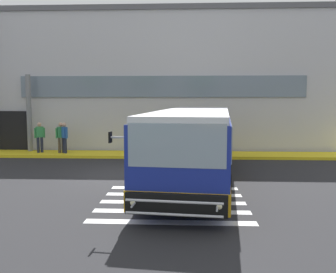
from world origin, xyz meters
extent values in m
cube|color=#232326|center=(0.00, 0.00, -0.01)|extent=(80.00, 90.00, 0.02)
cube|color=silver|center=(2.00, -6.00, 0.00)|extent=(4.40, 0.36, 0.01)
cube|color=silver|center=(2.00, -5.10, 0.00)|extent=(4.40, 0.36, 0.01)
cube|color=silver|center=(2.00, -4.20, 0.00)|extent=(4.40, 0.36, 0.01)
cube|color=silver|center=(2.00, -3.30, 0.00)|extent=(4.40, 0.36, 0.01)
cube|color=silver|center=(2.00, -2.40, 0.00)|extent=(4.40, 0.36, 0.01)
cube|color=#B7B7BC|center=(0.00, 12.00, 4.03)|extent=(22.18, 12.00, 8.05)
cube|color=#56565B|center=(0.00, 12.00, 8.20)|extent=(22.38, 12.20, 0.30)
cube|color=black|center=(-7.59, 5.95, 1.20)|extent=(1.80, 0.16, 2.40)
cube|color=slate|center=(1.00, 5.96, 3.80)|extent=(16.18, 0.10, 1.20)
cube|color=yellow|center=(0.00, 4.80, 0.07)|extent=(26.18, 2.00, 0.15)
cylinder|color=slate|center=(-6.45, 5.40, 2.31)|extent=(0.28, 0.28, 4.31)
cube|color=navy|center=(2.71, -1.29, 1.42)|extent=(3.64, 10.61, 2.15)
cube|color=#F2AD19|center=(2.71, -1.29, 0.62)|extent=(3.68, 10.66, 0.55)
cube|color=silver|center=(2.71, -1.29, 2.60)|extent=(3.52, 10.40, 0.20)
cube|color=#8C9EAD|center=(2.17, -6.41, 2.02)|extent=(2.35, 0.37, 1.05)
cube|color=#8C9EAD|center=(4.03, -1.13, 1.92)|extent=(1.01, 9.15, 0.95)
cube|color=#8C9EAD|center=(1.46, -0.86, 1.92)|extent=(1.01, 9.15, 0.95)
cube|color=black|center=(2.17, -6.41, 2.38)|extent=(2.15, 0.33, 0.28)
cube|color=black|center=(2.15, -6.54, 0.63)|extent=(2.46, 0.46, 0.52)
sphere|color=beige|center=(3.17, -6.69, 0.65)|extent=(0.18, 0.18, 0.18)
sphere|color=beige|center=(1.13, -6.48, 0.65)|extent=(0.18, 0.18, 0.18)
cylinder|color=#B7B7BF|center=(0.70, -6.06, 2.17)|extent=(0.40, 0.09, 0.05)
cube|color=black|center=(0.50, -6.04, 2.17)|extent=(0.06, 0.20, 0.28)
cylinder|color=black|center=(3.52, -4.80, 0.50)|extent=(0.40, 1.03, 1.00)
cylinder|color=black|center=(1.18, -4.55, 0.50)|extent=(0.40, 1.03, 1.00)
cylinder|color=black|center=(4.09, 0.57, 0.50)|extent=(0.40, 1.03, 1.00)
cylinder|color=black|center=(1.76, 0.82, 0.50)|extent=(0.40, 1.03, 1.00)
cylinder|color=black|center=(4.23, 1.86, 0.50)|extent=(0.40, 1.03, 1.00)
cylinder|color=black|center=(1.89, 2.11, 0.50)|extent=(0.40, 1.03, 1.00)
cylinder|color=#B7B7BF|center=(2.11, -6.91, 0.50)|extent=(2.24, 0.30, 0.06)
cylinder|color=#B7B7BF|center=(2.11, -6.91, 0.80)|extent=(2.24, 0.30, 0.06)
cylinder|color=#B7B7BF|center=(3.11, -6.82, 0.65)|extent=(0.10, 0.50, 0.05)
cylinder|color=#B7B7BF|center=(1.17, -6.61, 0.65)|extent=(0.10, 0.50, 0.05)
cylinder|color=#1E2338|center=(-5.57, 4.88, 0.57)|extent=(0.15, 0.15, 0.85)
cylinder|color=#1E2338|center=(-5.73, 4.75, 0.57)|extent=(0.15, 0.15, 0.85)
cube|color=#338C4C|center=(-5.65, 4.82, 1.29)|extent=(0.44, 0.40, 0.58)
sphere|color=tan|center=(-5.65, 4.82, 1.71)|extent=(0.23, 0.23, 0.23)
cylinder|color=#338C4C|center=(-5.45, 4.97, 1.24)|extent=(0.09, 0.09, 0.55)
cylinder|color=#338C4C|center=(-5.85, 4.66, 1.24)|extent=(0.09, 0.09, 0.55)
cylinder|color=#4C4233|center=(-4.36, 4.81, 0.57)|extent=(0.15, 0.15, 0.85)
cylinder|color=#4C4233|center=(-4.52, 4.69, 0.57)|extent=(0.15, 0.15, 0.85)
cube|color=#338C4C|center=(-4.44, 4.75, 1.29)|extent=(0.44, 0.40, 0.58)
sphere|color=tan|center=(-4.44, 4.75, 1.71)|extent=(0.23, 0.23, 0.23)
cylinder|color=#338C4C|center=(-4.24, 4.90, 1.24)|extent=(0.09, 0.09, 0.55)
cylinder|color=#338C4C|center=(-4.64, 4.60, 1.24)|extent=(0.09, 0.09, 0.55)
cube|color=black|center=(-4.55, 4.89, 1.27)|extent=(0.35, 0.32, 0.44)
cylinder|color=#1E2338|center=(-4.14, 4.57, 0.57)|extent=(0.15, 0.15, 0.85)
cylinder|color=#1E2338|center=(-4.28, 4.71, 0.57)|extent=(0.15, 0.15, 0.85)
cube|color=#2659A5|center=(-4.21, 4.64, 1.29)|extent=(0.42, 0.43, 0.58)
sphere|color=tan|center=(-4.21, 4.64, 1.71)|extent=(0.23, 0.23, 0.23)
cylinder|color=#2659A5|center=(-4.04, 4.45, 1.24)|extent=(0.09, 0.09, 0.55)
cylinder|color=#2659A5|center=(-4.38, 4.82, 1.24)|extent=(0.09, 0.09, 0.55)
camera|label=1|loc=(2.37, -15.10, 3.14)|focal=39.54mm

